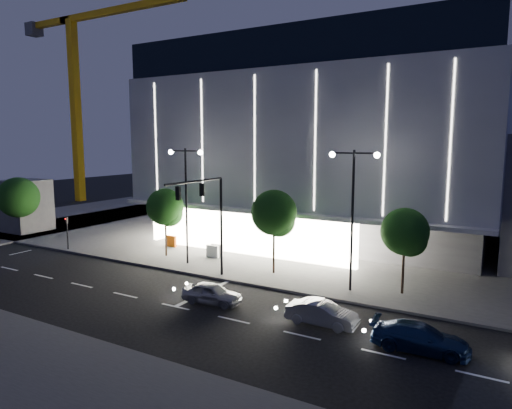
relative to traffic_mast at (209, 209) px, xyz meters
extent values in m
plane|color=black|center=(-1.00, -3.34, -5.03)|extent=(160.00, 160.00, 0.00)
cube|color=#474747|center=(4.00, 20.66, -4.95)|extent=(70.00, 40.00, 0.15)
cube|color=#474747|center=(-31.00, 6.66, -4.95)|extent=(16.00, 50.00, 0.15)
cube|color=#4C4C51|center=(2.00, 20.66, -3.03)|extent=(28.00, 21.00, 4.00)
cube|color=#939398|center=(2.00, 18.66, 4.47)|extent=(30.00, 25.00, 11.00)
cube|color=black|center=(2.00, 18.66, 11.47)|extent=(29.40, 24.50, 3.00)
cube|color=white|center=(-1.00, 7.36, -3.03)|extent=(18.00, 0.40, 3.60)
cube|color=white|center=(-11.80, 12.66, -3.03)|extent=(0.40, 10.00, 3.60)
cube|color=#939398|center=(2.00, 6.36, -0.93)|extent=(30.00, 2.00, 0.30)
cube|color=white|center=(2.00, 6.14, 4.47)|extent=(24.00, 0.06, 10.00)
cylinder|color=black|center=(0.00, 1.46, -1.53)|extent=(0.18, 0.18, 7.00)
cylinder|color=black|center=(0.00, -1.44, 1.97)|extent=(0.14, 5.80, 0.14)
cube|color=black|center=(0.00, -0.74, 1.37)|extent=(0.28, 0.18, 0.85)
cube|color=black|center=(0.00, -3.14, 1.37)|extent=(0.28, 0.18, 0.85)
sphere|color=#FF0C0C|center=(-0.12, -0.74, 1.67)|extent=(0.14, 0.14, 0.14)
cylinder|color=black|center=(-4.00, 2.66, -0.53)|extent=(0.16, 0.16, 9.00)
cylinder|color=black|center=(-4.70, 2.66, 3.77)|extent=(1.40, 0.10, 0.10)
cylinder|color=black|center=(-3.30, 2.66, 3.77)|extent=(1.40, 0.10, 0.10)
sphere|color=white|center=(-5.40, 2.66, 3.67)|extent=(0.36, 0.36, 0.36)
sphere|color=white|center=(-2.60, 2.66, 3.67)|extent=(0.36, 0.36, 0.36)
cylinder|color=black|center=(9.00, 2.66, -0.53)|extent=(0.16, 0.16, 9.00)
cylinder|color=black|center=(8.30, 2.66, 3.77)|extent=(1.40, 0.10, 0.10)
cylinder|color=black|center=(9.70, 2.66, 3.77)|extent=(1.40, 0.10, 0.10)
sphere|color=white|center=(7.60, 2.66, 3.67)|extent=(0.36, 0.36, 0.36)
sphere|color=white|center=(10.40, 2.66, 3.67)|extent=(0.36, 0.36, 0.36)
cylinder|color=black|center=(-16.00, 1.16, -3.53)|extent=(0.12, 0.12, 3.00)
cube|color=black|center=(-16.00, 1.16, -2.33)|extent=(0.22, 0.16, 0.55)
sphere|color=#FF0C0C|center=(-16.00, 1.05, -2.18)|extent=(0.10, 0.10, 0.10)
cube|color=gold|center=(-43.00, 24.66, 8.97)|extent=(1.20, 1.20, 28.00)
cube|color=gold|center=(-33.00, 24.66, 22.97)|extent=(24.00, 0.90, 0.90)
cube|color=gold|center=(-48.00, 24.66, 22.97)|extent=(10.00, 0.90, 0.90)
cube|color=#4C4C51|center=(-52.00, 24.66, 22.47)|extent=(2.00, 2.00, 2.00)
cylinder|color=black|center=(-7.00, 3.66, -3.14)|extent=(0.16, 0.16, 3.78)
sphere|color=#17370F|center=(-7.00, 3.66, -0.82)|extent=(3.02, 3.02, 3.02)
sphere|color=#17370F|center=(-6.70, 3.86, -1.36)|extent=(2.16, 2.16, 2.16)
sphere|color=#17370F|center=(-7.25, 3.51, -1.14)|extent=(1.94, 1.94, 1.94)
cylinder|color=black|center=(3.00, 3.66, -3.00)|extent=(0.16, 0.16, 4.06)
sphere|color=#17370F|center=(3.00, 3.66, -0.50)|extent=(3.25, 3.25, 3.25)
sphere|color=#17370F|center=(3.30, 3.86, -1.08)|extent=(2.32, 2.32, 2.32)
sphere|color=#17370F|center=(2.75, 3.51, -0.85)|extent=(2.09, 2.09, 2.09)
cylinder|color=black|center=(12.00, 3.66, -3.21)|extent=(0.16, 0.16, 3.64)
sphere|color=#17370F|center=(12.00, 3.66, -0.97)|extent=(2.91, 2.91, 2.91)
sphere|color=#17370F|center=(12.30, 3.86, -1.49)|extent=(2.08, 2.08, 2.08)
sphere|color=#17370F|center=(11.75, 3.51, -1.28)|extent=(1.87, 1.87, 1.87)
imported|color=#9B9DA2|center=(2.53, -3.34, -4.41)|extent=(3.76, 1.84, 1.24)
imported|color=#A4A5AB|center=(9.35, -3.10, -4.41)|extent=(3.79, 1.37, 1.24)
imported|color=navy|center=(14.36, -3.66, -4.40)|extent=(4.46, 2.04, 1.26)
cube|color=#C64D0B|center=(-8.77, 6.35, -4.38)|extent=(1.10, 0.26, 1.00)
cube|color=silver|center=(-3.32, 5.06, -4.38)|extent=(1.10, 0.27, 1.00)
cube|color=white|center=(-3.23, 5.55, -4.38)|extent=(1.10, 0.27, 1.00)
camera|label=1|loc=(17.64, -24.55, 4.50)|focal=32.00mm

